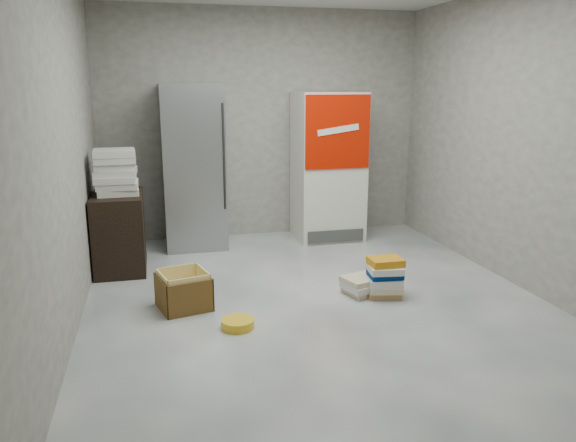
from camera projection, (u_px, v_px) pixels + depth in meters
The scene contains 10 objects.
ground at pixel (318, 303), 4.97m from camera, with size 5.00×5.00×0.00m, color silver.
room_shell at pixel (320, 95), 4.55m from camera, with size 4.04×5.04×2.82m.
steel_fridge at pixel (193, 167), 6.56m from camera, with size 0.70×0.72×1.90m.
coke_cooler at pixel (328, 166), 6.94m from camera, with size 0.80×0.73×1.80m.
wood_shelf at pixel (120, 232), 5.81m from camera, with size 0.50×0.80×0.80m, color black.
supply_box_stack at pixel (116, 172), 5.66m from camera, with size 0.44×0.45×0.45m.
phonebook_stack_main at pixel (385, 278), 5.08m from camera, with size 0.34×0.30×0.36m.
phonebook_stack_side at pixel (364, 285), 5.18m from camera, with size 0.45×0.39×0.16m.
cardboard_box at pixel (184, 293), 4.83m from camera, with size 0.49×0.49×0.33m.
bucket_lid at pixel (238, 323), 4.46m from camera, with size 0.26×0.26×0.07m, color yellow.
Camera 1 is at (-1.35, -4.47, 1.88)m, focal length 35.00 mm.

